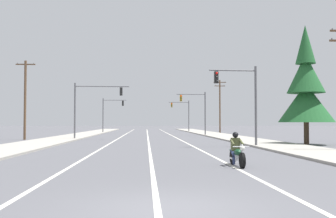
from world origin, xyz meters
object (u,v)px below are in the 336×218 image
traffic_signal_near_right (243,94)px  conifer_tree_right_verge_near (306,90)px  traffic_signal_far_right (183,111)px  utility_pole_right_far (220,104)px  traffic_signal_near_left (91,102)px  utility_pole_left_near (25,98)px  motorcycle_with_rider (237,152)px  traffic_signal_mid_left (110,110)px  traffic_signal_mid_right (197,107)px

traffic_signal_near_right → conifer_tree_right_verge_near: size_ratio=0.61×
traffic_signal_far_right → utility_pole_right_far: 9.77m
traffic_signal_near_right → traffic_signal_near_left: 19.11m
traffic_signal_near_right → traffic_signal_far_right: bearing=90.1°
traffic_signal_near_left → utility_pole_left_near: bearing=-177.6°
motorcycle_with_rider → traffic_signal_mid_left: size_ratio=0.35×
traffic_signal_far_right → traffic_signal_mid_right: bearing=-90.3°
traffic_signal_near_left → traffic_signal_far_right: size_ratio=1.00×
traffic_signal_far_right → traffic_signal_mid_left: bearing=-154.7°
traffic_signal_near_right → traffic_signal_far_right: size_ratio=1.00×
motorcycle_with_rider → traffic_signal_mid_left: traffic_signal_mid_left is taller
utility_pole_left_near → utility_pole_right_far: utility_pole_right_far is taller
traffic_signal_mid_right → conifer_tree_right_verge_near: conifer_tree_right_verge_near is taller
traffic_signal_near_right → utility_pole_right_far: 39.01m
motorcycle_with_rider → utility_pole_right_far: utility_pole_right_far is taller
traffic_signal_far_right → utility_pole_left_near: (-20.41, -33.05, 0.44)m
motorcycle_with_rider → traffic_signal_mid_left: (-10.38, 52.30, 3.47)m
utility_pole_left_near → utility_pole_right_far: (26.24, 25.28, 0.59)m
traffic_signal_mid_left → utility_pole_right_far: size_ratio=0.66×
conifer_tree_right_verge_near → utility_pole_right_far: bearing=90.5°
traffic_signal_near_right → traffic_signal_mid_left: 42.17m
traffic_signal_far_right → utility_pole_right_far: bearing=-53.1°
traffic_signal_near_left → utility_pole_left_near: (-7.05, -0.30, 0.32)m
traffic_signal_near_left → motorcycle_with_rider: bearing=-69.1°
traffic_signal_near_left → utility_pole_right_far: (19.19, 24.97, 0.91)m
traffic_signal_near_left → conifer_tree_right_verge_near: (19.50, -10.96, 0.49)m
traffic_signal_mid_right → conifer_tree_right_verge_near: bearing=-74.4°
traffic_signal_near_right → traffic_signal_far_right: 46.34m
motorcycle_with_rider → conifer_tree_right_verge_near: (9.57, 15.11, 4.07)m
motorcycle_with_rider → utility_pole_left_near: (-16.99, 25.77, 3.90)m
traffic_signal_near_left → traffic_signal_mid_right: same height
traffic_signal_far_right → utility_pole_left_near: size_ratio=0.72×
traffic_signal_near_right → conifer_tree_right_verge_near: 6.65m
traffic_signal_far_right → utility_pole_right_far: utility_pole_right_far is taller
traffic_signal_mid_right → conifer_tree_right_verge_near: size_ratio=0.61×
traffic_signal_near_right → traffic_signal_mid_left: bearing=109.2°
traffic_signal_mid_right → traffic_signal_near_right: bearing=-89.6°
conifer_tree_right_verge_near → traffic_signal_near_left: bearing=150.7°
utility_pole_right_far → conifer_tree_right_verge_near: conifer_tree_right_verge_near is taller
motorcycle_with_rider → utility_pole_left_near: size_ratio=0.26×
traffic_signal_far_right → utility_pole_left_near: utility_pole_left_near is taller
traffic_signal_mid_right → utility_pole_right_far: (5.93, 13.62, 1.02)m
conifer_tree_right_verge_near → traffic_signal_far_right: bearing=98.0°
motorcycle_with_rider → traffic_signal_mid_right: 37.73m
traffic_signal_mid_left → conifer_tree_right_verge_near: conifer_tree_right_verge_near is taller
traffic_signal_far_right → utility_pole_left_near: bearing=-121.7°
traffic_signal_near_left → conifer_tree_right_verge_near: size_ratio=0.61×
motorcycle_with_rider → traffic_signal_mid_right: size_ratio=0.35×
traffic_signal_near_left → utility_pole_left_near: size_ratio=0.72×
traffic_signal_near_left → traffic_signal_far_right: 35.37m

